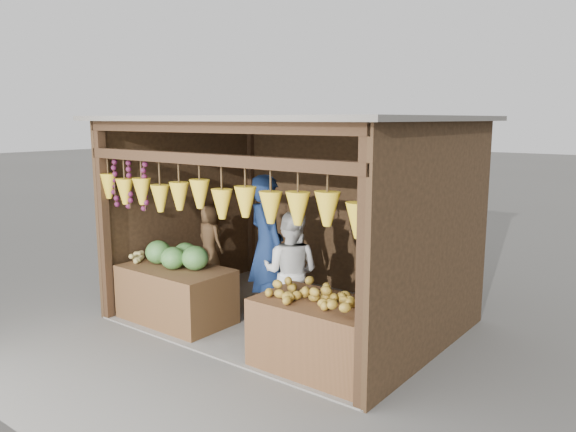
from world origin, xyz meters
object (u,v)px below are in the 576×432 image
at_px(vendor_seated, 210,239).
at_px(counter_right, 324,337).
at_px(woman_standing, 291,272).
at_px(counter_left, 176,295).
at_px(man_standing, 267,248).

bearing_deg(vendor_seated, counter_right, 167.74).
bearing_deg(woman_standing, counter_right, 126.35).
height_order(woman_standing, vendor_seated, woman_standing).
distance_m(counter_left, woman_standing, 1.58).
bearing_deg(man_standing, woman_standing, -172.67).
relative_size(counter_left, man_standing, 0.76).
distance_m(counter_right, woman_standing, 1.25).
bearing_deg(vendor_seated, woman_standing, 176.10).
xyz_separation_m(man_standing, woman_standing, (0.51, -0.15, -0.21)).
xyz_separation_m(counter_right, vendor_seated, (-2.86, 1.16, 0.47)).
distance_m(counter_left, man_standing, 1.33).
xyz_separation_m(woman_standing, vendor_seated, (-1.89, 0.46, 0.09)).
bearing_deg(counter_right, man_standing, 150.08).
distance_m(counter_left, counter_right, 2.35).
height_order(counter_right, woman_standing, woman_standing).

